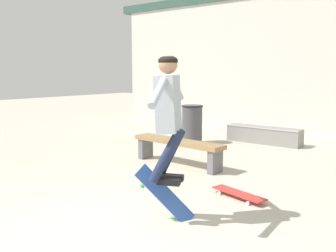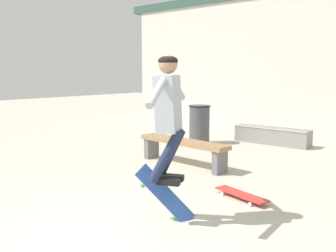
% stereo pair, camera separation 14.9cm
% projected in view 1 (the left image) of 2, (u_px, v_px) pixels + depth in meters
% --- Properties ---
extents(ground_plane, '(40.00, 40.00, 0.00)m').
position_uv_depth(ground_plane, '(110.00, 241.00, 3.90)').
color(ground_plane, beige).
extents(park_bench, '(1.98, 0.48, 0.49)m').
position_uv_depth(park_bench, '(178.00, 146.00, 7.04)').
color(park_bench, '#99754C').
rests_on(park_bench, ground_plane).
extents(skate_ledge, '(1.84, 0.44, 0.41)m').
position_uv_depth(skate_ledge, '(264.00, 135.00, 9.22)').
color(skate_ledge, gray).
rests_on(skate_ledge, ground_plane).
extents(trash_bin, '(0.53, 0.53, 0.95)m').
position_uv_depth(trash_bin, '(192.00, 123.00, 9.18)').
color(trash_bin, '#47474C').
rests_on(trash_bin, ground_plane).
extents(skater, '(0.58, 1.19, 1.45)m').
position_uv_depth(skater, '(168.00, 108.00, 4.17)').
color(skater, '#9EA8B2').
extents(skateboard_flipping, '(0.50, 0.53, 0.74)m').
position_uv_depth(skateboard_flipping, '(165.00, 195.00, 4.42)').
color(skateboard_flipping, '#2D519E').
extents(skateboard_resting, '(0.87, 0.40, 0.08)m').
position_uv_depth(skateboard_resting, '(238.00, 193.00, 5.21)').
color(skateboard_resting, red).
rests_on(skateboard_resting, ground_plane).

